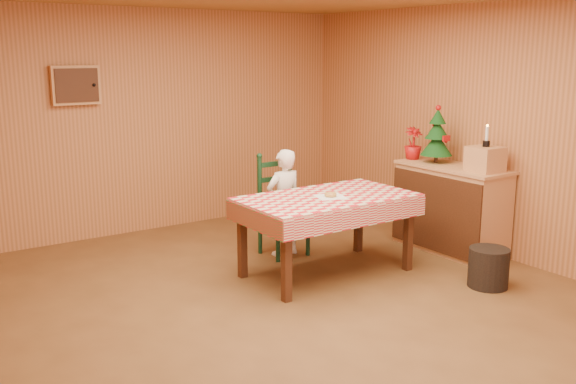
% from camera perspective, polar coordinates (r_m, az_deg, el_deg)
% --- Properties ---
extents(ground, '(6.00, 6.00, 0.00)m').
position_cam_1_polar(ground, '(5.51, 1.20, -10.06)').
color(ground, brown).
rests_on(ground, ground).
extents(cabin_walls, '(5.10, 6.05, 2.65)m').
position_cam_1_polar(cabin_walls, '(5.54, -2.00, 9.49)').
color(cabin_walls, '#B97342').
rests_on(cabin_walls, ground).
extents(dining_table, '(1.66, 0.96, 0.77)m').
position_cam_1_polar(dining_table, '(6.09, 3.49, -1.11)').
color(dining_table, '#452212').
rests_on(dining_table, ground).
extents(ladder_chair, '(0.44, 0.40, 1.08)m').
position_cam_1_polar(ladder_chair, '(6.75, -0.64, -1.35)').
color(ladder_chair, black).
rests_on(ladder_chair, ground).
extents(seated_child, '(0.41, 0.27, 1.12)m').
position_cam_1_polar(seated_child, '(6.69, -0.37, -0.96)').
color(seated_child, white).
rests_on(seated_child, ground).
extents(napkin, '(0.32, 0.32, 0.00)m').
position_cam_1_polar(napkin, '(6.03, 3.80, -0.42)').
color(napkin, white).
rests_on(napkin, dining_table).
extents(donut, '(0.13, 0.13, 0.04)m').
position_cam_1_polar(donut, '(6.02, 3.80, -0.23)').
color(donut, '#C49346').
rests_on(donut, napkin).
extents(shelf_unit, '(0.54, 1.24, 0.93)m').
position_cam_1_polar(shelf_unit, '(7.06, 14.25, -1.43)').
color(shelf_unit, tan).
rests_on(shelf_unit, ground).
extents(crate, '(0.31, 0.31, 0.25)m').
position_cam_1_polar(crate, '(6.70, 17.12, 2.82)').
color(crate, tan).
rests_on(crate, shelf_unit).
extents(christmas_tree, '(0.34, 0.34, 0.62)m').
position_cam_1_polar(christmas_tree, '(7.10, 13.10, 4.82)').
color(christmas_tree, '#452212').
rests_on(christmas_tree, shelf_unit).
extents(flower_arrangement, '(0.24, 0.24, 0.36)m').
position_cam_1_polar(flower_arrangement, '(7.28, 11.05, 4.28)').
color(flower_arrangement, '#A60F10').
rests_on(flower_arrangement, shelf_unit).
extents(candle_set, '(0.07, 0.07, 0.22)m').
position_cam_1_polar(candle_set, '(6.68, 17.23, 4.42)').
color(candle_set, black).
rests_on(candle_set, crate).
extents(storage_bin, '(0.39, 0.39, 0.36)m').
position_cam_1_polar(storage_bin, '(6.15, 17.40, -6.43)').
color(storage_bin, black).
rests_on(storage_bin, ground).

